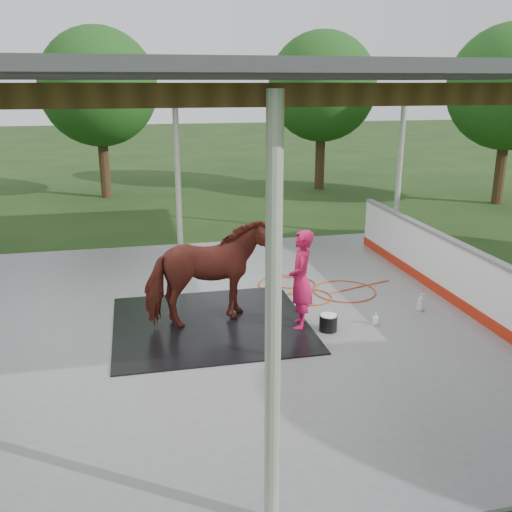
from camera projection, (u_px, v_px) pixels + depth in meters
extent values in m
plane|color=#1E3814|center=(205.00, 325.00, 9.68)|extent=(100.00, 100.00, 0.00)
cube|color=slate|center=(205.00, 323.00, 9.67)|extent=(12.00, 10.00, 0.05)
cylinder|color=beige|center=(273.00, 331.00, 4.71)|extent=(0.14, 0.14, 3.85)
cylinder|color=beige|center=(178.00, 169.00, 13.50)|extent=(0.14, 0.14, 3.85)
cylinder|color=beige|center=(400.00, 162.00, 14.66)|extent=(0.14, 0.14, 3.85)
cube|color=brown|center=(269.00, 95.00, 4.35)|extent=(12.00, 0.10, 0.18)
cube|color=brown|center=(234.00, 92.00, 5.75)|extent=(12.00, 0.10, 0.18)
cube|color=brown|center=(213.00, 90.00, 7.15)|extent=(12.00, 0.10, 0.18)
cube|color=brown|center=(199.00, 89.00, 8.56)|extent=(12.00, 0.10, 0.18)
cube|color=brown|center=(189.00, 88.00, 9.96)|extent=(12.00, 0.10, 0.18)
cube|color=brown|center=(181.00, 87.00, 11.36)|extent=(12.00, 0.10, 0.18)
cube|color=brown|center=(175.00, 87.00, 12.76)|extent=(12.00, 0.10, 0.18)
cube|color=#38383A|center=(198.00, 75.00, 8.50)|extent=(12.60, 10.60, 0.10)
cube|color=#AB230E|center=(451.00, 296.00, 10.57)|extent=(0.14, 8.00, 0.20)
cube|color=white|center=(454.00, 270.00, 10.43)|extent=(0.12, 8.00, 1.00)
cube|color=slate|center=(457.00, 243.00, 10.27)|extent=(0.16, 8.00, 0.06)
cylinder|color=#382314|center=(105.00, 166.00, 20.17)|extent=(0.36, 0.36, 2.20)
sphere|color=#194714|center=(98.00, 87.00, 19.38)|extent=(4.00, 4.00, 4.00)
cylinder|color=#382314|center=(320.00, 160.00, 21.80)|extent=(0.36, 0.36, 2.20)
sphere|color=#194714|center=(322.00, 87.00, 21.01)|extent=(4.00, 4.00, 4.00)
cylinder|color=#382314|center=(500.00, 171.00, 19.08)|extent=(0.36, 0.36, 2.20)
sphere|color=#194714|center=(511.00, 87.00, 18.29)|extent=(4.00, 4.00, 4.00)
cube|color=black|center=(211.00, 324.00, 9.57)|extent=(3.20, 3.00, 0.02)
imported|color=maroon|center=(209.00, 274.00, 9.31)|extent=(2.22, 1.36, 1.75)
imported|color=#D1164D|center=(301.00, 280.00, 9.25)|extent=(0.55, 0.69, 1.65)
cylinder|color=black|center=(328.00, 323.00, 9.30)|extent=(0.29, 0.29, 0.26)
cylinder|color=white|center=(329.00, 316.00, 9.26)|extent=(0.27, 0.27, 0.03)
imported|color=silver|center=(421.00, 302.00, 10.10)|extent=(0.18, 0.18, 0.33)
imported|color=#338CD8|center=(375.00, 319.00, 9.55)|extent=(0.11, 0.11, 0.20)
torus|color=#BD3C0D|center=(344.00, 291.00, 11.07)|extent=(1.23, 1.23, 0.02)
torus|color=#BD3C0D|center=(309.00, 297.00, 10.76)|extent=(0.86, 0.86, 0.02)
torus|color=#BD3C0D|center=(289.00, 282.00, 11.54)|extent=(0.68, 0.68, 0.02)
torus|color=#BD3C0D|center=(287.00, 285.00, 11.42)|extent=(1.16, 1.16, 0.02)
cylinder|color=#BD3C0D|center=(361.00, 286.00, 11.31)|extent=(1.38, 0.47, 0.02)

